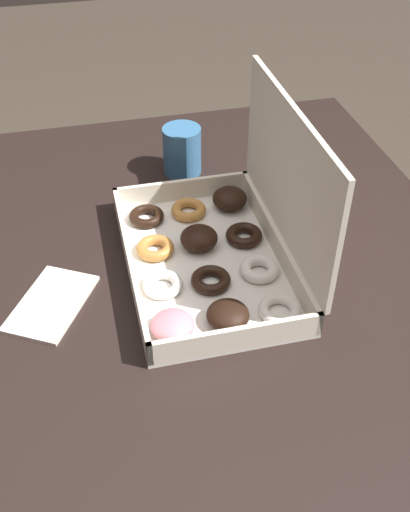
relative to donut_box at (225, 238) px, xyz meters
The scene contains 4 objects.
dining_table 0.17m from the donut_box, 58.62° to the right, with size 1.16×1.00×0.76m.
donut_box is the anchor object (origin of this frame).
coffee_mug 0.29m from the donut_box, behind, with size 0.07×0.07×0.09m.
paper_napkin 0.28m from the donut_box, 82.89° to the right, with size 0.17×0.15×0.01m.
Camera 1 is at (0.66, -0.12, 1.40)m, focal length 42.00 mm.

